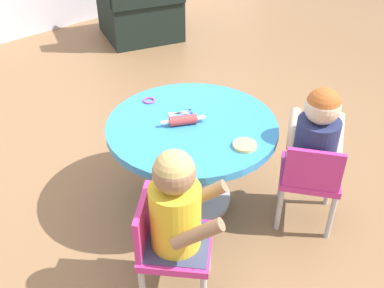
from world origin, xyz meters
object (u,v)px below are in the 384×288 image
(seated_child_left, at_px, (176,205))
(craft_scissors, at_px, (185,113))
(child_chair_right, at_px, (310,177))
(seated_child_right, at_px, (317,136))
(craft_table, at_px, (192,143))
(child_chair_left, at_px, (168,243))
(armchair_dark, at_px, (141,7))
(rolling_pin, at_px, (183,120))

(seated_child_left, distance_m, craft_scissors, 0.72)
(child_chair_right, bearing_deg, seated_child_right, 35.60)
(craft_table, xyz_separation_m, child_chair_left, (-0.49, -0.39, -0.09))
(seated_child_left, xyz_separation_m, craft_scissors, (0.50, 0.52, -0.01))
(craft_table, distance_m, child_chair_right, 0.63)
(seated_child_right, relative_size, armchair_dark, 0.56)
(rolling_pin, bearing_deg, craft_table, -31.21)
(craft_table, distance_m, seated_child_left, 0.64)
(child_chair_left, relative_size, craft_scissors, 3.79)
(craft_table, height_order, armchair_dark, armchair_dark)
(rolling_pin, bearing_deg, child_chair_left, -137.33)
(seated_child_right, height_order, rolling_pin, seated_child_right)
(child_chair_left, distance_m, child_chair_right, 0.83)
(craft_table, bearing_deg, child_chair_left, -141.36)
(child_chair_left, distance_m, armchair_dark, 3.08)
(child_chair_left, xyz_separation_m, rolling_pin, (0.45, 0.41, 0.24))
(armchair_dark, bearing_deg, craft_table, -120.29)
(child_chair_right, relative_size, armchair_dark, 0.59)
(child_chair_right, height_order, rolling_pin, rolling_pin)
(child_chair_left, distance_m, seated_child_right, 0.89)
(child_chair_right, distance_m, rolling_pin, 0.71)
(seated_child_right, distance_m, craft_scissors, 0.69)
(craft_table, xyz_separation_m, craft_scissors, (0.04, 0.10, 0.13))
(craft_table, relative_size, child_chair_left, 1.65)
(seated_child_right, xyz_separation_m, rolling_pin, (-0.41, 0.53, 0.01))
(armchair_dark, bearing_deg, seated_child_left, -123.74)
(armchair_dark, relative_size, rolling_pin, 4.26)
(seated_child_right, relative_size, rolling_pin, 2.40)
(rolling_pin, bearing_deg, seated_child_right, -52.41)
(child_chair_left, bearing_deg, craft_scissors, 42.96)
(craft_table, xyz_separation_m, seated_child_left, (-0.46, -0.42, 0.14))
(craft_table, relative_size, rolling_pin, 4.16)
(child_chair_right, xyz_separation_m, rolling_pin, (-0.37, 0.55, 0.24))
(child_chair_right, bearing_deg, rolling_pin, 124.15)
(armchair_dark, relative_size, craft_scissors, 6.39)
(craft_table, height_order, seated_child_right, seated_child_right)
(child_chair_right, relative_size, rolling_pin, 2.52)
(seated_child_right, bearing_deg, child_chair_right, -144.40)
(seated_child_right, height_order, craft_scissors, seated_child_right)
(armchair_dark, bearing_deg, rolling_pin, -121.34)
(seated_child_right, distance_m, rolling_pin, 0.66)
(child_chair_right, height_order, craft_scissors, child_chair_right)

